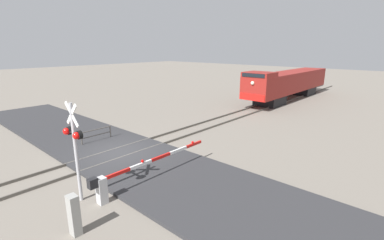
% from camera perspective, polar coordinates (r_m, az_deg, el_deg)
% --- Properties ---
extents(ground_plane, '(160.00, 160.00, 0.00)m').
position_cam_1_polar(ground_plane, '(17.03, -14.90, -6.93)').
color(ground_plane, slate).
extents(rail_track_left, '(0.08, 80.00, 0.15)m').
position_cam_1_polar(rail_track_left, '(17.57, -16.22, -6.07)').
color(rail_track_left, '#59544C').
rests_on(rail_track_left, ground_plane).
extents(rail_track_right, '(0.08, 80.00, 0.15)m').
position_cam_1_polar(rail_track_right, '(16.44, -13.53, -7.36)').
color(rail_track_right, '#59544C').
rests_on(rail_track_right, ground_plane).
extents(road_surface, '(36.00, 5.76, 0.14)m').
position_cam_1_polar(road_surface, '(17.00, -14.92, -6.71)').
color(road_surface, '#2D2D30').
rests_on(road_surface, ground_plane).
extents(locomotive, '(2.91, 17.78, 3.79)m').
position_cam_1_polar(locomotive, '(35.35, 19.47, 7.32)').
color(locomotive, black).
rests_on(locomotive, ground_plane).
extents(crossing_signal, '(1.18, 0.33, 4.18)m').
position_cam_1_polar(crossing_signal, '(11.77, -23.36, -4.10)').
color(crossing_signal, '#ADADB2').
rests_on(crossing_signal, ground_plane).
extents(crossing_gate, '(0.36, 6.75, 1.25)m').
position_cam_1_polar(crossing_gate, '(12.37, -14.33, -11.48)').
color(crossing_gate, silver).
rests_on(crossing_gate, ground_plane).
extents(utility_cabinet, '(0.40, 0.30, 1.47)m').
position_cam_1_polar(utility_cabinet, '(10.51, -23.39, -17.78)').
color(utility_cabinet, '#999993').
rests_on(utility_cabinet, ground_plane).
extents(guard_railing, '(0.08, 2.17, 0.95)m').
position_cam_1_polar(guard_railing, '(19.31, -19.31, -2.75)').
color(guard_railing, '#4C4742').
rests_on(guard_railing, ground_plane).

